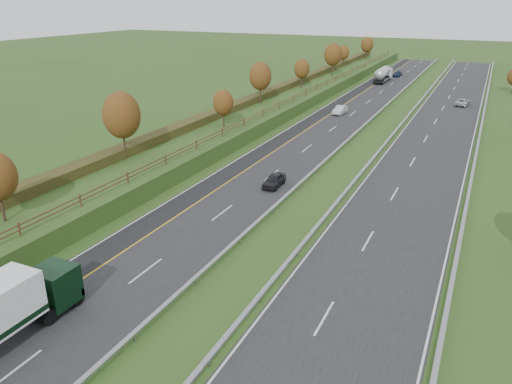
{
  "coord_description": "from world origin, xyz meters",
  "views": [
    {
      "loc": [
        22.63,
        -15.15,
        19.21
      ],
      "look_at": [
        4.22,
        24.28,
        2.2
      ],
      "focal_mm": 35.0,
      "sensor_mm": 36.0,
      "label": 1
    }
  ],
  "objects_px": {
    "car_dark_near": "(274,180)",
    "car_small_far": "(398,74)",
    "road_tanker": "(383,74)",
    "car_silver_mid": "(340,110)",
    "car_oncoming": "(463,102)"
  },
  "relations": [
    {
      "from": "car_dark_near",
      "to": "road_tanker",
      "type": "bearing_deg",
      "value": 91.84
    },
    {
      "from": "car_dark_near",
      "to": "car_silver_mid",
      "type": "relative_size",
      "value": 0.91
    },
    {
      "from": "car_small_far",
      "to": "car_silver_mid",
      "type": "bearing_deg",
      "value": -89.35
    },
    {
      "from": "road_tanker",
      "to": "car_dark_near",
      "type": "relative_size",
      "value": 2.8
    },
    {
      "from": "car_oncoming",
      "to": "car_small_far",
      "type": "bearing_deg",
      "value": -53.99
    },
    {
      "from": "road_tanker",
      "to": "car_small_far",
      "type": "relative_size",
      "value": 2.52
    },
    {
      "from": "car_dark_near",
      "to": "car_small_far",
      "type": "bearing_deg",
      "value": 90.32
    },
    {
      "from": "road_tanker",
      "to": "car_small_far",
      "type": "bearing_deg",
      "value": 79.88
    },
    {
      "from": "road_tanker",
      "to": "car_silver_mid",
      "type": "xyz_separation_m",
      "value": [
        0.75,
        -39.65,
        -1.1
      ]
    },
    {
      "from": "road_tanker",
      "to": "car_silver_mid",
      "type": "bearing_deg",
      "value": -88.91
    },
    {
      "from": "car_silver_mid",
      "to": "car_small_far",
      "type": "xyz_separation_m",
      "value": [
        1.02,
        49.62,
        -0.08
      ]
    },
    {
      "from": "car_silver_mid",
      "to": "car_oncoming",
      "type": "xyz_separation_m",
      "value": [
        19.0,
        17.0,
        -0.07
      ]
    },
    {
      "from": "car_small_far",
      "to": "road_tanker",
      "type": "bearing_deg",
      "value": -98.29
    },
    {
      "from": "car_oncoming",
      "to": "road_tanker",
      "type": "bearing_deg",
      "value": -41.76
    },
    {
      "from": "car_small_far",
      "to": "car_oncoming",
      "type": "relative_size",
      "value": 0.95
    }
  ]
}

